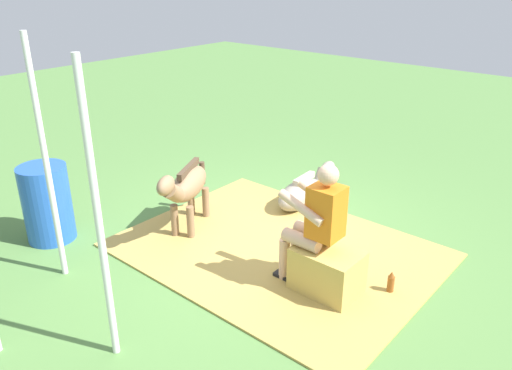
% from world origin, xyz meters
% --- Properties ---
extents(ground_plane, '(24.00, 24.00, 0.00)m').
position_xyz_m(ground_plane, '(0.00, 0.00, 0.00)').
color(ground_plane, '#568442').
extents(hay_patch, '(3.41, 2.60, 0.02)m').
position_xyz_m(hay_patch, '(-0.29, 0.05, 0.01)').
color(hay_patch, tan).
rests_on(hay_patch, ground).
extents(hay_bale, '(0.65, 0.46, 0.47)m').
position_xyz_m(hay_bale, '(-1.15, 0.36, 0.24)').
color(hay_bale, tan).
rests_on(hay_bale, ground).
extents(person_seated, '(0.66, 0.41, 1.35)m').
position_xyz_m(person_seated, '(-0.99, 0.36, 0.75)').
color(person_seated, '#D8AD8C').
rests_on(person_seated, ground).
extents(pony_standing, '(0.78, 1.24, 0.95)m').
position_xyz_m(pony_standing, '(0.85, 0.36, 0.58)').
color(pony_standing, '#8C6B4C').
rests_on(pony_standing, ground).
extents(pony_lying, '(0.46, 1.35, 0.42)m').
position_xyz_m(pony_lying, '(0.20, -1.16, 0.19)').
color(pony_lying, gray).
rests_on(pony_lying, ground).
extents(soda_bottle, '(0.07, 0.07, 0.25)m').
position_xyz_m(soda_bottle, '(-1.65, -0.04, 0.12)').
color(soda_bottle, brown).
rests_on(soda_bottle, ground).
extents(water_barrel, '(0.55, 0.55, 0.92)m').
position_xyz_m(water_barrel, '(1.94, 1.56, 0.46)').
color(water_barrel, blue).
rests_on(water_barrel, ground).
extents(tent_pole_left, '(0.06, 0.06, 2.49)m').
position_xyz_m(tent_pole_left, '(-0.28, 2.23, 1.25)').
color(tent_pole_left, silver).
rests_on(tent_pole_left, ground).
extents(tent_pole_right, '(0.06, 0.06, 2.49)m').
position_xyz_m(tent_pole_right, '(1.14, 1.87, 1.25)').
color(tent_pole_right, silver).
rests_on(tent_pole_right, ground).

